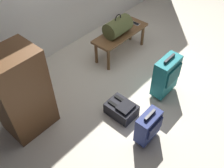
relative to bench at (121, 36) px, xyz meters
The scene contains 8 objects.
ground_plane 0.82m from the bench, 106.27° to the right, with size 6.60×6.60×0.00m, color beige.
bench is the anchor object (origin of this frame).
duffel_bag_olive 0.21m from the bench, behind, with size 0.44×0.26×0.34m.
cell_phone 0.36m from the bench, ahead, with size 0.07×0.14×0.01m.
suitcase_upright_teal 1.09m from the bench, 106.06° to the right, with size 0.40×0.22×0.63m.
suitcase_small_navy 1.71m from the bench, 129.44° to the right, with size 0.32×0.19×0.46m.
backpack_dark 1.33m from the bench, 139.45° to the right, with size 0.28×0.38×0.21m.
side_cabinet 1.87m from the bench, behind, with size 0.56×0.44×1.10m.
Camera 1 is at (-2.39, -1.37, 2.54)m, focal length 39.17 mm.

